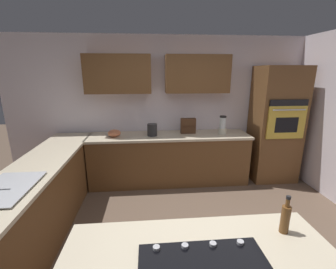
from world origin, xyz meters
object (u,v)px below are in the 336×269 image
at_px(mixing_bowl, 114,133).
at_px(second_bottle, 285,218).
at_px(kettle, 152,130).
at_px(wall_oven, 276,125).
at_px(spice_rack, 188,126).
at_px(sink_unit, 5,188).
at_px(blender, 222,126).

height_order(mixing_bowl, second_bottle, second_bottle).
bearing_deg(kettle, wall_oven, -179.48).
height_order(spice_rack, second_bottle, second_bottle).
bearing_deg(wall_oven, spice_rack, -3.01).
bearing_deg(second_bottle, sink_unit, -19.13).
xyz_separation_m(spice_rack, kettle, (0.65, 0.10, -0.03)).
bearing_deg(blender, wall_oven, -178.84).
relative_size(wall_oven, spice_rack, 7.56).
relative_size(spice_rack, kettle, 1.32).
relative_size(sink_unit, spice_rack, 2.54).
relative_size(wall_oven, blender, 6.33).
distance_m(kettle, second_bottle, 2.71).
xyz_separation_m(sink_unit, mixing_bowl, (-0.78, -1.78, 0.04)).
bearing_deg(mixing_bowl, second_bottle, 120.45).
distance_m(mixing_bowl, kettle, 0.65).
bearing_deg(kettle, sink_unit, 51.18).
distance_m(sink_unit, mixing_bowl, 1.94).
height_order(blender, spice_rack, blender).
bearing_deg(blender, spice_rack, -9.86).
relative_size(sink_unit, blender, 2.13).
height_order(sink_unit, kettle, sink_unit).
height_order(spice_rack, kettle, spice_rack).
relative_size(blender, second_bottle, 1.17).
height_order(wall_oven, mixing_bowl, wall_oven).
height_order(mixing_bowl, spice_rack, spice_rack).
relative_size(blender, kettle, 1.57).
relative_size(wall_oven, mixing_bowl, 9.42).
bearing_deg(mixing_bowl, blender, -180.00).
distance_m(spice_rack, kettle, 0.66).
xyz_separation_m(blender, mixing_bowl, (1.90, 0.00, -0.08)).
height_order(kettle, second_bottle, second_bottle).
bearing_deg(spice_rack, wall_oven, 176.99).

